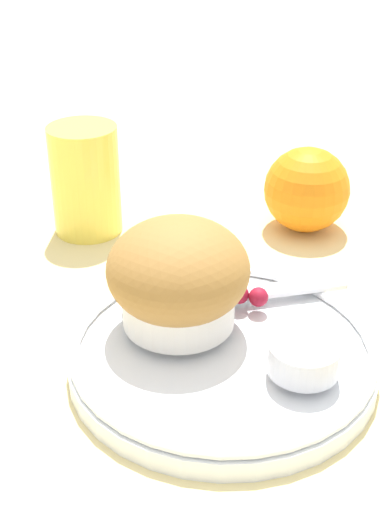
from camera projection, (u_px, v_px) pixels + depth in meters
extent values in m
plane|color=beige|center=(250.00, 350.00, 0.49)|extent=(3.00, 3.00, 0.00)
cylinder|color=white|center=(222.00, 358.00, 0.47)|extent=(0.20, 0.20, 0.01)
torus|color=white|center=(223.00, 346.00, 0.47)|extent=(0.20, 0.20, 0.01)
cylinder|color=silver|center=(178.00, 301.00, 0.48)|extent=(0.08, 0.08, 0.03)
ellipsoid|color=olive|center=(178.00, 269.00, 0.47)|extent=(0.09, 0.09, 0.07)
cylinder|color=silver|center=(304.00, 357.00, 0.44)|extent=(0.04, 0.04, 0.02)
cylinder|color=white|center=(305.00, 347.00, 0.43)|extent=(0.04, 0.04, 0.00)
sphere|color=maroon|center=(239.00, 294.00, 0.50)|extent=(0.01, 0.01, 0.01)
sphere|color=maroon|center=(258.00, 297.00, 0.50)|extent=(0.01, 0.01, 0.01)
cube|color=silver|center=(236.00, 294.00, 0.51)|extent=(0.15, 0.09, 0.00)
sphere|color=orange|center=(307.00, 190.00, 0.63)|extent=(0.08, 0.08, 0.08)
cylinder|color=#EAD14C|center=(85.00, 180.00, 0.62)|extent=(0.06, 0.06, 0.10)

